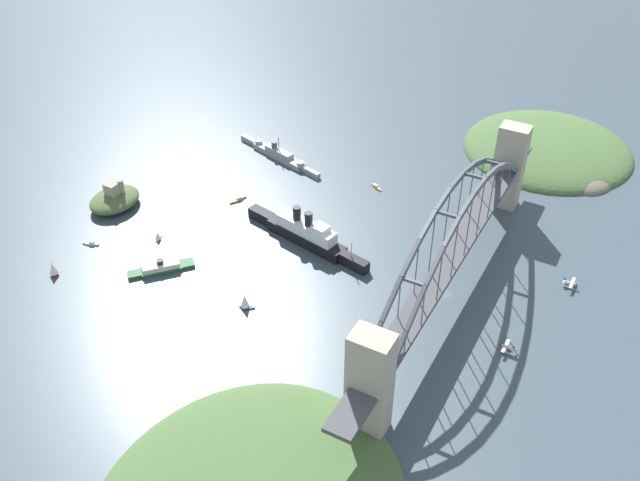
# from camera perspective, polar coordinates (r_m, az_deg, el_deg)

# --- Properties ---
(ground_plane) EXTENTS (1400.00, 1400.00, 0.00)m
(ground_plane) POSITION_cam_1_polar(r_m,az_deg,el_deg) (387.05, 10.40, -4.34)
(ground_plane) COLOR #3D4C56
(harbor_arch_bridge) EXTENTS (264.23, 17.88, 67.99)m
(harbor_arch_bridge) POSITION_cam_1_polar(r_m,az_deg,el_deg) (368.49, 10.90, -0.86)
(harbor_arch_bridge) COLOR #ADA38E
(harbor_arch_bridge) RESTS_ON ground
(headland_east_shore) EXTENTS (124.09, 120.67, 23.07)m
(headland_east_shore) POSITION_cam_1_polar(r_m,az_deg,el_deg) (536.09, 18.30, 6.95)
(headland_east_shore) COLOR #476638
(headland_east_shore) RESTS_ON ground
(ocean_liner) EXTENTS (24.62, 90.65, 22.66)m
(ocean_liner) POSITION_cam_1_polar(r_m,az_deg,el_deg) (413.35, -1.19, 0.57)
(ocean_liner) COLOR black
(ocean_liner) RESTS_ON ground
(naval_cruiser) EXTENTS (26.16, 78.28, 17.04)m
(naval_cruiser) POSITION_cam_1_polar(r_m,az_deg,el_deg) (501.02, -3.43, 7.09)
(naval_cruiser) COLOR gray
(naval_cruiser) RESTS_ON ground
(harbor_ferry_steamer) EXTENTS (32.77, 30.55, 7.62)m
(harbor_ferry_steamer) POSITION_cam_1_polar(r_m,az_deg,el_deg) (405.00, -12.91, -2.16)
(harbor_ferry_steamer) COLOR #23512D
(harbor_ferry_steamer) RESTS_ON ground
(fort_island_mid_harbor) EXTENTS (35.02, 28.04, 18.11)m
(fort_island_mid_harbor) POSITION_cam_1_polar(r_m,az_deg,el_deg) (465.21, -16.54, 3.29)
(fort_island_mid_harbor) COLOR #4C6038
(fort_island_mid_harbor) RESTS_ON ground
(seaplane_taxiing_near_bridge) EXTENTS (10.20, 7.67, 4.82)m
(seaplane_taxiing_near_bridge) POSITION_cam_1_polar(r_m,az_deg,el_deg) (360.21, 15.10, -8.54)
(seaplane_taxiing_near_bridge) COLOR #B7B7B2
(seaplane_taxiing_near_bridge) RESTS_ON ground
(seaplane_second_in_formation) EXTENTS (10.16, 7.65, 4.89)m
(seaplane_second_in_formation) POSITION_cam_1_polar(r_m,az_deg,el_deg) (408.20, 19.89, -3.38)
(seaplane_second_in_formation) COLOR #B7B7B2
(seaplane_second_in_formation) RESTS_ON ground
(small_boat_0) EXTENTS (6.16, 9.25, 2.15)m
(small_boat_0) POSITION_cam_1_polar(r_m,az_deg,el_deg) (468.55, 4.65, 4.42)
(small_boat_0) COLOR gold
(small_boat_0) RESTS_ON ground
(small_boat_1) EXTENTS (6.48, 4.15, 6.50)m
(small_boat_1) POSITION_cam_1_polar(r_m,az_deg,el_deg) (428.83, -13.20, 0.39)
(small_boat_1) COLOR silver
(small_boat_1) RESTS_ON ground
(small_boat_2) EXTENTS (12.37, 5.61, 2.34)m
(small_boat_2) POSITION_cam_1_polar(r_m,az_deg,el_deg) (457.24, -6.74, 3.38)
(small_boat_2) COLOR gold
(small_boat_2) RESTS_ON ground
(small_boat_3) EXTENTS (5.99, 8.39, 10.05)m
(small_boat_3) POSITION_cam_1_polar(r_m,az_deg,el_deg) (371.46, -6.21, -4.99)
(small_boat_3) COLOR #234C8C
(small_boat_3) RESTS_ON ground
(small_boat_4) EXTENTS (6.94, 8.49, 9.72)m
(small_boat_4) POSITION_cam_1_polar(r_m,az_deg,el_deg) (418.32, -21.09, -2.18)
(small_boat_4) COLOR #B2231E
(small_boat_4) RESTS_ON ground
(small_boat_5) EXTENTS (4.56, 10.08, 2.42)m
(small_boat_5) POSITION_cam_1_polar(r_m,az_deg,el_deg) (437.17, -18.31, -0.22)
(small_boat_5) COLOR silver
(small_boat_5) RESTS_ON ground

